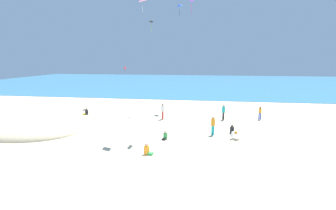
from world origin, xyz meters
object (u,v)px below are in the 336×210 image
at_px(kite_red, 125,67).
at_px(kite_blue, 179,5).
at_px(person_4, 260,112).
at_px(kite_black, 151,21).
at_px(person_0, 223,111).
at_px(person_8, 165,136).
at_px(person_5, 86,112).
at_px(person_1, 213,124).
at_px(person_6, 232,130).
at_px(beach_chair_near_camera, 234,136).
at_px(kite_purple, 192,0).
at_px(person_2, 163,110).
at_px(person_7, 147,150).

xyz_separation_m(kite_red, kite_blue, (9.53, -7.11, 7.84)).
distance_m(person_4, kite_black, 16.04).
distance_m(person_0, person_8, 8.91).
xyz_separation_m(person_5, kite_blue, (9.98, 5.99, 12.54)).
bearing_deg(kite_blue, kite_black, -142.47).
distance_m(person_1, person_6, 1.96).
bearing_deg(beach_chair_near_camera, person_4, 98.54).
relative_size(person_1, person_5, 2.17).
relative_size(person_8, kite_blue, 0.49).
height_order(person_4, kite_blue, kite_blue).
bearing_deg(kite_purple, person_6, -29.59).
bearing_deg(kite_purple, beach_chair_near_camera, -44.83).
bearing_deg(person_0, kite_black, 177.48).
relative_size(kite_red, kite_blue, 0.75).
bearing_deg(kite_red, kite_blue, -36.71).
height_order(person_0, kite_blue, kite_blue).
bearing_deg(person_6, person_4, 44.83).
distance_m(person_1, kite_black, 15.37).
distance_m(beach_chair_near_camera, kite_black, 17.14).
relative_size(beach_chair_near_camera, person_8, 1.25).
relative_size(beach_chair_near_camera, kite_black, 0.60).
bearing_deg(kite_blue, person_0, -48.43).
xyz_separation_m(person_1, kite_red, (-13.80, 18.85, 4.04)).
distance_m(beach_chair_near_camera, person_0, 6.52).
xyz_separation_m(kite_red, kite_purple, (11.65, -15.91, 6.48)).
bearing_deg(person_4, kite_purple, 111.06).
bearing_deg(person_8, person_4, 146.64).
bearing_deg(person_8, person_1, 129.08).
xyz_separation_m(beach_chair_near_camera, person_2, (-6.86, 5.82, 0.69)).
relative_size(person_6, kite_black, 0.54).
distance_m(person_1, person_5, 15.37).
distance_m(person_5, kite_black, 13.03).
bearing_deg(person_1, kite_red, -20.59).
relative_size(person_1, person_7, 2.04).
distance_m(person_0, person_1, 5.72).
bearing_deg(kite_red, person_8, -64.07).
bearing_deg(person_0, person_8, -102.10).
height_order(person_2, kite_blue, kite_blue).
height_order(person_7, kite_blue, kite_blue).
relative_size(person_5, person_7, 0.94).
relative_size(person_8, kite_red, 0.65).
distance_m(kite_red, kite_purple, 20.75).
relative_size(person_5, kite_blue, 0.54).
bearing_deg(kite_black, person_7, -78.95).
bearing_deg(person_7, kite_purple, 87.42).
xyz_separation_m(person_7, kite_purple, (2.28, 8.11, 11.16)).
xyz_separation_m(person_4, kite_red, (-18.80, 12.51, 4.17)).
bearing_deg(beach_chair_near_camera, person_7, -111.63).
bearing_deg(person_2, beach_chair_near_camera, 117.90).
xyz_separation_m(person_4, kite_purple, (-7.16, -3.40, 10.64)).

